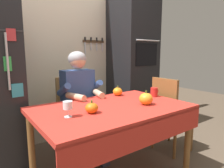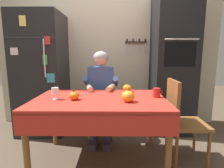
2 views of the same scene
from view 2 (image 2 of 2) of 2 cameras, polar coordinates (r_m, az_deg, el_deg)
The scene contains 13 objects.
ground_plane at distance 2.16m, azimuth -3.82°, elevation -24.53°, with size 10.00×10.00×0.00m, color brown.
back_wall_assembly at distance 3.14m, azimuth -1.28°, elevation 11.21°, with size 3.70×0.13×2.60m.
refrigerator at distance 2.97m, azimuth -21.18°, elevation 2.93°, with size 0.68×0.71×1.80m.
wall_oven at distance 2.93m, azimuth 18.56°, elevation 5.94°, with size 0.60×0.64×2.10m.
dining_table at distance 1.95m, azimuth -3.87°, elevation -7.02°, with size 1.40×0.90×0.74m.
chair_behind_person at distance 2.75m, azimuth -3.19°, elevation -5.17°, with size 0.40×0.40×0.93m.
seated_person at distance 2.52m, azimuth -3.51°, elevation -1.29°, with size 0.47×0.55×1.25m.
chair_right_side at distance 2.19m, azimuth 20.93°, elevation -9.74°, with size 0.40×0.40×0.93m.
coffee_mug at distance 2.03m, azimuth 13.92°, elevation -2.68°, with size 0.11×0.08×0.10m.
wine_glass at distance 1.96m, azimuth -17.52°, elevation -2.14°, with size 0.07×0.07×0.13m.
pumpkin_large at distance 1.79m, azimuth 5.07°, elevation -3.86°, with size 0.13×0.13×0.14m.
pumpkin_medium at distance 1.90m, azimuth -11.89°, elevation -3.65°, with size 0.11×0.11×0.11m.
pumpkin_small at distance 2.26m, azimuth 4.83°, elevation -1.29°, with size 0.11×0.11×0.12m.
Camera 2 is at (0.15, -1.78, 1.21)m, focal length 28.95 mm.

